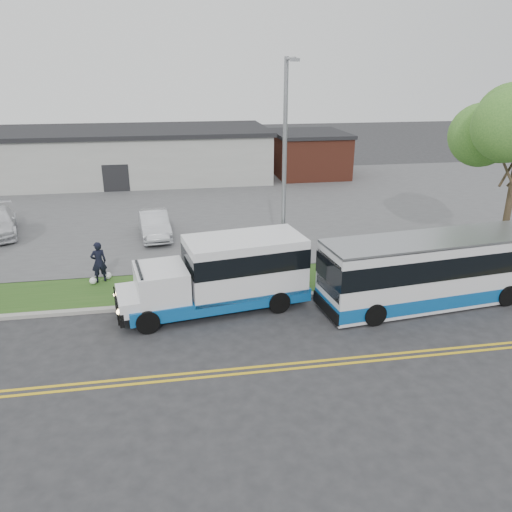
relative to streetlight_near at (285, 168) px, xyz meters
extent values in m
plane|color=#28282B|center=(-3.00, -2.73, -5.23)|extent=(140.00, 140.00, 0.00)
cube|color=gold|center=(-3.00, -6.58, -5.23)|extent=(70.00, 0.12, 0.01)
cube|color=gold|center=(-3.00, -6.88, -5.23)|extent=(70.00, 0.12, 0.01)
cube|color=#9E9B93|center=(-3.00, -1.63, -5.16)|extent=(80.00, 0.30, 0.15)
cube|color=#264E1A|center=(-3.00, 0.17, -5.18)|extent=(80.00, 3.30, 0.10)
cube|color=#4C4C4F|center=(-3.00, 14.27, -5.18)|extent=(80.00, 25.00, 0.10)
cube|color=#9E9E99|center=(-9.00, 24.27, -3.23)|extent=(25.00, 10.00, 4.00)
cube|color=black|center=(-9.00, 24.27, -1.06)|extent=(25.40, 10.40, 0.35)
cube|color=black|center=(-9.00, 19.32, -4.13)|extent=(2.00, 0.15, 2.20)
cube|color=brown|center=(7.50, 23.27, -3.43)|extent=(6.00, 7.00, 3.60)
cube|color=black|center=(7.50, 23.27, -1.48)|extent=(6.30, 7.30, 0.30)
cylinder|color=#352A1D|center=(11.00, 0.27, -2.75)|extent=(0.32, 0.32, 4.76)
cylinder|color=gray|center=(0.00, 0.07, -0.38)|extent=(0.18, 0.18, 9.50)
cylinder|color=gray|center=(0.00, -0.63, 4.27)|extent=(0.12, 1.40, 0.12)
cube|color=gray|center=(0.00, -1.28, 4.22)|extent=(0.35, 0.18, 0.12)
cube|color=#0D4D92|center=(-3.15, -2.08, -4.65)|extent=(7.47, 3.54, 0.53)
cube|color=silver|center=(-2.00, -1.89, -3.44)|extent=(4.97, 3.14, 2.22)
cube|color=black|center=(-2.00, -1.89, -3.07)|extent=(5.00, 3.18, 0.79)
cube|color=silver|center=(-5.34, -2.43, -3.81)|extent=(2.24, 2.54, 1.27)
cube|color=black|center=(-6.12, -2.56, -3.60)|extent=(0.43, 2.00, 0.95)
cube|color=silver|center=(-6.48, -2.62, -4.34)|extent=(1.39, 2.30, 0.58)
cube|color=black|center=(-6.95, -2.69, -4.65)|extent=(0.50, 2.16, 0.53)
sphere|color=#FFD88C|center=(-6.88, -3.48, -4.39)|extent=(0.24, 0.24, 0.21)
sphere|color=#FFD88C|center=(-7.13, -1.92, -4.39)|extent=(0.24, 0.24, 0.21)
cylinder|color=black|center=(-5.88, -3.67, -4.79)|extent=(0.92, 0.43, 0.89)
cylinder|color=black|center=(-6.25, -1.43, -4.79)|extent=(0.92, 0.43, 0.89)
cylinder|color=black|center=(-0.78, -2.85, -4.79)|extent=(0.92, 0.43, 0.89)
cylinder|color=black|center=(-1.15, -0.60, -4.79)|extent=(0.92, 0.43, 0.89)
cube|color=silver|center=(6.03, -2.99, -3.79)|extent=(10.41, 3.48, 2.69)
cube|color=#0D4D92|center=(6.03, -2.99, -4.72)|extent=(10.43, 3.50, 0.56)
cube|color=black|center=(6.03, -2.99, -3.28)|extent=(10.45, 3.52, 0.88)
cube|color=black|center=(1.01, -3.57, -3.47)|extent=(0.34, 2.13, 1.48)
cube|color=black|center=(0.94, -3.58, -4.82)|extent=(0.38, 2.32, 0.46)
cube|color=gray|center=(6.03, -2.99, -2.43)|extent=(10.41, 3.48, 0.11)
cylinder|color=black|center=(2.56, -4.49, -4.79)|extent=(0.92, 0.40, 0.89)
cylinder|color=black|center=(2.31, -2.32, -4.79)|extent=(0.92, 0.40, 0.89)
cylinder|color=black|center=(8.56, -3.80, -4.79)|extent=(0.92, 0.40, 0.89)
cylinder|color=black|center=(8.30, -1.62, -4.79)|extent=(0.92, 0.40, 0.89)
cylinder|color=black|center=(9.87, -1.44, -4.79)|extent=(0.92, 0.40, 0.89)
imported|color=black|center=(-8.15, 1.27, -4.19)|extent=(0.80, 0.66, 1.89)
imported|color=silver|center=(-5.85, 7.41, -4.40)|extent=(2.06, 4.59, 1.46)
sphere|color=white|center=(-8.45, 1.02, -4.97)|extent=(0.32, 0.32, 0.32)
sphere|color=white|center=(-7.85, 1.52, -4.97)|extent=(0.32, 0.32, 0.32)
camera|label=1|loc=(-4.68, -20.36, 3.94)|focal=35.00mm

